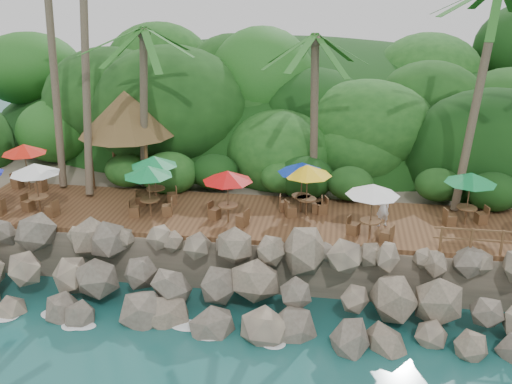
# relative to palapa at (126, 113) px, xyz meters

# --- Properties ---
(ground) EXTENTS (140.00, 140.00, 0.00)m
(ground) POSITION_rel_palapa_xyz_m (7.03, -9.66, -5.79)
(ground) COLOR #19514F
(ground) RESTS_ON ground
(land_base) EXTENTS (32.00, 25.20, 2.10)m
(land_base) POSITION_rel_palapa_xyz_m (7.03, 6.34, -4.74)
(land_base) COLOR gray
(land_base) RESTS_ON ground
(jungle_hill) EXTENTS (44.80, 28.00, 15.40)m
(jungle_hill) POSITION_rel_palapa_xyz_m (7.03, 13.84, -5.79)
(jungle_hill) COLOR #143811
(jungle_hill) RESTS_ON ground
(seawall) EXTENTS (29.00, 4.00, 2.30)m
(seawall) POSITION_rel_palapa_xyz_m (7.03, -7.66, -4.64)
(seawall) COLOR gray
(seawall) RESTS_ON ground
(terrace) EXTENTS (26.00, 5.00, 0.20)m
(terrace) POSITION_rel_palapa_xyz_m (7.03, -3.66, -3.59)
(terrace) COLOR brown
(terrace) RESTS_ON land_base
(jungle_foliage) EXTENTS (44.00, 16.00, 12.00)m
(jungle_foliage) POSITION_rel_palapa_xyz_m (7.03, 5.34, -5.79)
(jungle_foliage) COLOR #143811
(jungle_foliage) RESTS_ON ground
(foam_line) EXTENTS (25.20, 0.80, 0.06)m
(foam_line) POSITION_rel_palapa_xyz_m (7.03, -9.36, -5.76)
(foam_line) COLOR white
(foam_line) RESTS_ON ground
(palapa) EXTENTS (4.76, 4.76, 4.60)m
(palapa) POSITION_rel_palapa_xyz_m (0.00, 0.00, 0.00)
(palapa) COLOR brown
(palapa) RESTS_ON ground
(dining_clusters) EXTENTS (25.72, 5.32, 2.29)m
(dining_clusters) POSITION_rel_palapa_xyz_m (5.81, -3.97, -1.58)
(dining_clusters) COLOR brown
(dining_clusters) RESTS_ON terrace
(waiter) EXTENTS (0.68, 0.57, 1.58)m
(waiter) POSITION_rel_palapa_xyz_m (12.40, -3.94, -2.70)
(waiter) COLOR white
(waiter) RESTS_ON terrace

